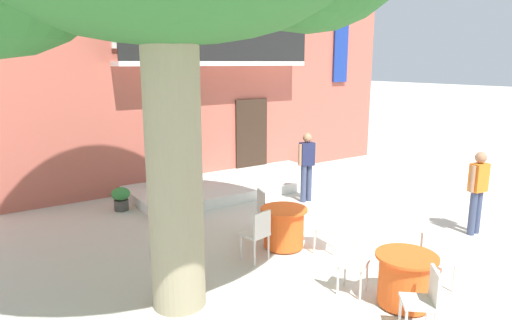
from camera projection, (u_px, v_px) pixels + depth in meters
name	position (u px, v px, depth m)	size (l,w,h in m)	color
ground_plane	(333.00, 232.00, 9.13)	(120.00, 120.00, 0.00)	beige
building_facade	(181.00, 50.00, 13.99)	(13.00, 5.09, 7.50)	#BC5B4C
entrance_step_platform	(235.00, 185.00, 12.20)	(5.55, 2.34, 0.25)	silver
cafe_table_near_tree	(405.00, 279.00, 6.30)	(0.86, 0.86, 0.76)	#EA561E
cafe_chair_near_tree_0	(425.00, 298.00, 5.54)	(0.56, 0.56, 0.91)	silver
cafe_chair_near_tree_1	(434.00, 256.00, 6.74)	(0.40, 0.40, 0.91)	silver
cafe_chair_near_tree_2	(352.00, 261.00, 6.56)	(0.54, 0.54, 0.91)	silver
cafe_table_middle	(284.00, 227.00, 8.29)	(0.86, 0.86, 0.76)	#EA561E
cafe_chair_middle_0	(266.00, 209.00, 8.93)	(0.49, 0.49, 0.91)	silver
cafe_chair_middle_1	(258.00, 232.00, 7.70)	(0.46, 0.46, 0.91)	silver
cafe_chair_middle_2	(325.00, 222.00, 8.19)	(0.57, 0.57, 0.91)	silver
ground_planter_left	(121.00, 198.00, 10.42)	(0.43, 0.43, 0.54)	#47423D
pedestrian_near_entrance	(307.00, 163.00, 10.96)	(0.53, 0.30, 1.71)	#384260
pedestrian_mid_plaza	(478.00, 188.00, 8.85)	(0.53, 0.26, 1.68)	#384260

